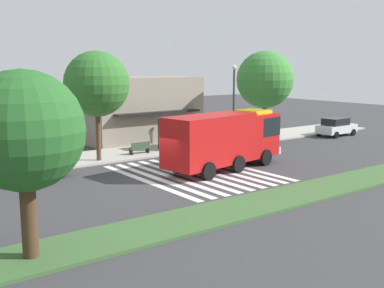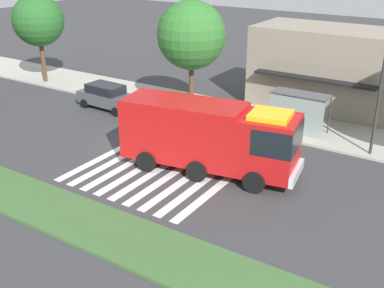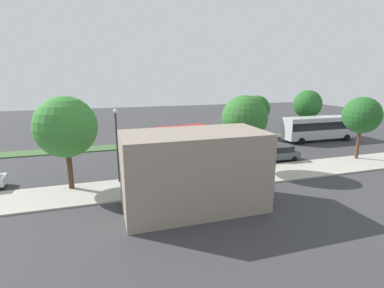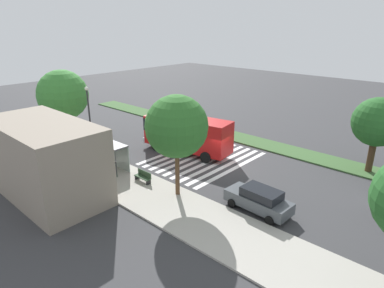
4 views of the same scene
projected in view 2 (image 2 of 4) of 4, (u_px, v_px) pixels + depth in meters
name	position (u px, v px, depth m)	size (l,w,h in m)	color
ground_plane	(136.00, 149.00, 27.83)	(120.00, 120.00, 0.00)	#38383A
sidewalk	(210.00, 109.00, 34.24)	(60.00, 4.90, 0.14)	#ADA89E
median_strip	(36.00, 202.00, 22.09)	(60.00, 3.00, 0.14)	#3D6033
crosswalk	(174.00, 160.00, 26.49)	(7.65, 10.60, 0.01)	silver
fire_truck	(213.00, 135.00, 24.33)	(9.59, 4.07, 3.71)	#B71414
parked_car_west	(108.00, 96.00, 34.27)	(4.81, 2.23, 1.76)	#474C51
bus_stop_shelter	(298.00, 106.00, 29.26)	(3.50, 1.40, 2.46)	#4C4C51
bench_near_shelter	(239.00, 114.00, 31.77)	(1.60, 0.50, 0.90)	#2D472D
street_lamp	(381.00, 87.00, 25.45)	(0.36, 0.36, 6.64)	#2D2D30
storefront_building	(328.00, 69.00, 33.69)	(10.26, 5.93, 5.74)	gray
sidewalk_tree_far_west	(38.00, 21.00, 38.81)	(4.17, 4.17, 7.17)	#513823
sidewalk_tree_west	(191.00, 35.00, 31.31)	(4.55, 4.55, 7.64)	#513823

